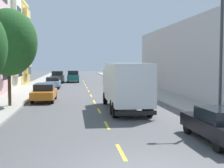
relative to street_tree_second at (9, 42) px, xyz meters
The scene contains 15 objects.
ground_plane 17.51m from the street_tree_second, 67.68° to the left, with size 160.00×160.00×0.00m, color #4C4C4F.
sidewalk_left 14.39m from the street_tree_second, 92.95° to the left, with size 3.20×120.00×0.14m, color #99968E.
sidewalk_right 19.72m from the street_tree_second, 45.18° to the left, with size 3.20×120.00×0.14m, color #99968E.
lane_centerline_dashes 12.86m from the street_tree_second, 57.60° to the left, with size 0.14×47.20×0.01m.
street_tree_second is the anchor object (origin of this frame).
street_lamp 14.59m from the street_tree_second, 32.07° to the right, with size 1.35×0.28×6.81m.
delivery_box_truck 9.04m from the street_tree_second, 16.87° to the right, with size 2.43×8.19×3.26m.
parked_suv_charcoal 28.05m from the street_tree_second, 85.61° to the left, with size 2.00×4.82×1.93m.
parked_wagon_orange 5.73m from the street_tree_second, 57.93° to the left, with size 1.91×4.73×1.50m.
parked_wagon_navy 35.17m from the street_tree_second, 86.75° to the left, with size 1.91×4.73×1.50m.
parked_sedan_forest 21.07m from the street_tree_second, 59.02° to the left, with size 1.85×4.52×1.43m.
parked_sedan_sky 17.66m from the street_tree_second, 83.19° to the left, with size 1.81×4.50×1.43m.
parked_sedan_black 16.18m from the street_tree_second, 46.80° to the right, with size 1.85×4.52×1.43m.
parked_hatchback_silver 28.03m from the street_tree_second, 67.19° to the left, with size 1.82×4.03×1.50m.
moving_teal_sedan 30.07m from the street_tree_second, 81.13° to the left, with size 1.95×4.80×1.93m.
Camera 1 is at (-1.73, -9.31, 3.32)m, focal length 50.42 mm.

